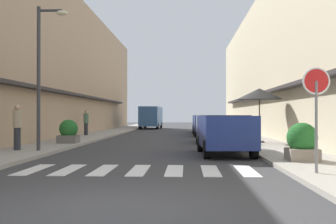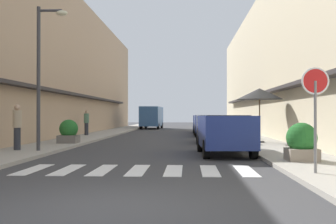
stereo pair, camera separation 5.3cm
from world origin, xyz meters
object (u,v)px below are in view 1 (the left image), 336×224
object	(u,v)px
street_lamp	(43,63)
planter_far	(240,129)
pedestrian_walking_far	(86,122)
round_street_sign	(316,92)
parked_car_near	(225,130)
parked_car_distant	(203,122)
parked_car_far	(207,123)
parked_car_mid	(213,125)
delivery_van	(151,116)
planter_midblock	(69,132)
cafe_umbrella	(259,94)
pedestrian_walking_near	(17,126)
planter_corner	(302,142)

from	to	relation	value
street_lamp	planter_far	distance (m)	12.61
pedestrian_walking_far	round_street_sign	bearing A→B (deg)	-19.70
parked_car_near	pedestrian_walking_far	world-z (taller)	pedestrian_walking_far
parked_car_distant	street_lamp	distance (m)	19.95
parked_car_far	pedestrian_walking_far	world-z (taller)	pedestrian_walking_far
parked_car_mid	pedestrian_walking_far	bearing A→B (deg)	146.16
planter_far	delivery_van	bearing A→B (deg)	109.98
parked_car_distant	planter_far	size ratio (longest dim) A/B	3.55
street_lamp	parked_car_near	bearing A→B (deg)	-1.33
planter_midblock	cafe_umbrella	bearing A→B (deg)	5.14
cafe_umbrella	pedestrian_walking_near	bearing A→B (deg)	-154.64
street_lamp	cafe_umbrella	xyz separation A→B (m)	(9.08, 5.05, -0.96)
parked_car_near	planter_far	xyz separation A→B (m)	(1.73, 8.94, -0.27)
parked_car_near	pedestrian_walking_near	bearing A→B (deg)	177.28
parked_car_mid	parked_car_distant	world-z (taller)	same
street_lamp	pedestrian_walking_far	bearing A→B (deg)	96.39
pedestrian_walking_far	parked_car_far	bearing A→B (deg)	48.76
parked_car_distant	planter_far	world-z (taller)	parked_car_distant
parked_car_mid	pedestrian_walking_near	xyz separation A→B (m)	(-7.98, -6.06, 0.14)
planter_corner	pedestrian_walking_far	bearing A→B (deg)	124.82
parked_car_far	cafe_umbrella	xyz separation A→B (m)	(2.21, -7.88, 1.59)
parked_car_far	pedestrian_walking_far	xyz separation A→B (m)	(-8.19, -1.15, 0.08)
parked_car_near	delivery_van	world-z (taller)	delivery_van
round_street_sign	pedestrian_walking_far	size ratio (longest dim) A/B	1.47
delivery_van	planter_corner	bearing A→B (deg)	-76.76
parked_car_mid	pedestrian_walking_near	distance (m)	10.02
delivery_van	planter_far	size ratio (longest dim) A/B	4.86
planter_midblock	pedestrian_walking_far	world-z (taller)	pedestrian_walking_far
parked_car_distant	parked_car_mid	bearing A→B (deg)	-90.00
parked_car_far	delivery_van	bearing A→B (deg)	109.22
parked_car_far	planter_midblock	distance (m)	11.27
parked_car_distant	planter_midblock	world-z (taller)	parked_car_distant
pedestrian_walking_near	round_street_sign	bearing A→B (deg)	-33.93
parked_car_far	planter_corner	xyz separation A→B (m)	(2.04, -15.86, -0.26)
round_street_sign	planter_midblock	bearing A→B (deg)	131.97
planter_midblock	pedestrian_walking_far	bearing A→B (deg)	97.88
parked_car_distant	pedestrian_walking_near	xyz separation A→B (m)	(-7.98, -18.34, 0.14)
cafe_umbrella	planter_midblock	world-z (taller)	cafe_umbrella
planter_midblock	parked_car_mid	bearing A→B (deg)	16.21
planter_far	pedestrian_walking_far	world-z (taller)	pedestrian_walking_far
parked_car_near	parked_car_mid	world-z (taller)	same
planter_corner	pedestrian_walking_near	bearing A→B (deg)	162.51
parked_car_near	parked_car_mid	size ratio (longest dim) A/B	1.04
parked_car_far	parked_car_distant	world-z (taller)	same
parked_car_far	planter_corner	distance (m)	15.99
round_street_sign	planter_midblock	xyz separation A→B (m)	(-8.77, 9.75, -1.36)
parked_car_near	parked_car_far	xyz separation A→B (m)	(0.00, 13.08, 0.00)
parked_car_far	pedestrian_walking_near	xyz separation A→B (m)	(-7.98, -12.70, 0.14)
parked_car_mid	planter_midblock	size ratio (longest dim) A/B	3.56
delivery_van	planter_corner	world-z (taller)	delivery_van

